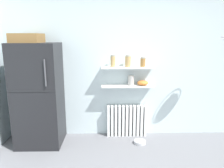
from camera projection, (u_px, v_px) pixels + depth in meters
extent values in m
cube|color=silver|center=(130.00, 65.00, 3.81)|extent=(7.04, 0.10, 2.60)
cube|color=black|center=(39.00, 95.00, 3.52)|extent=(0.73, 0.64, 1.70)
cube|color=#262628|center=(31.00, 91.00, 3.17)|extent=(0.71, 0.01, 0.01)
cylinder|color=#4C4C51|center=(45.00, 73.00, 3.10)|extent=(0.02, 0.02, 0.40)
cube|color=olive|center=(27.00, 38.00, 3.32)|extent=(0.44, 0.45, 0.14)
cube|color=white|center=(109.00, 121.00, 3.89)|extent=(0.05, 0.12, 0.58)
cube|color=white|center=(112.00, 121.00, 3.90)|extent=(0.05, 0.12, 0.58)
cube|color=white|center=(116.00, 121.00, 3.90)|extent=(0.05, 0.12, 0.58)
cube|color=white|center=(119.00, 121.00, 3.90)|extent=(0.05, 0.12, 0.58)
cube|color=white|center=(123.00, 121.00, 3.90)|extent=(0.05, 0.12, 0.58)
cube|color=white|center=(127.00, 121.00, 3.90)|extent=(0.05, 0.12, 0.58)
cube|color=white|center=(130.00, 121.00, 3.90)|extent=(0.05, 0.12, 0.58)
cube|color=white|center=(134.00, 120.00, 3.90)|extent=(0.05, 0.12, 0.58)
cube|color=white|center=(138.00, 120.00, 3.90)|extent=(0.05, 0.12, 0.58)
cube|color=white|center=(141.00, 120.00, 3.91)|extent=(0.05, 0.12, 0.58)
cube|color=white|center=(145.00, 120.00, 3.91)|extent=(0.05, 0.12, 0.58)
cube|color=white|center=(128.00, 86.00, 3.73)|extent=(0.91, 0.22, 0.02)
cube|color=white|center=(128.00, 68.00, 3.66)|extent=(0.91, 0.22, 0.02)
cylinder|color=tan|center=(113.00, 62.00, 3.63)|extent=(0.08, 0.08, 0.18)
cylinder|color=gray|center=(113.00, 56.00, 3.61)|extent=(0.08, 0.08, 0.02)
cylinder|color=tan|center=(128.00, 62.00, 3.64)|extent=(0.10, 0.10, 0.18)
cylinder|color=gray|center=(128.00, 56.00, 3.61)|extent=(0.09, 0.09, 0.02)
cylinder|color=olive|center=(143.00, 63.00, 3.64)|extent=(0.09, 0.09, 0.15)
cylinder|color=gray|center=(143.00, 58.00, 3.63)|extent=(0.08, 0.08, 0.02)
cylinder|color=#B2ADA8|center=(131.00, 80.00, 3.71)|extent=(0.11, 0.11, 0.17)
ellipsoid|color=orange|center=(143.00, 83.00, 3.72)|extent=(0.19, 0.19, 0.09)
cylinder|color=#B7B7BC|center=(140.00, 142.00, 3.65)|extent=(0.20, 0.20, 0.05)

